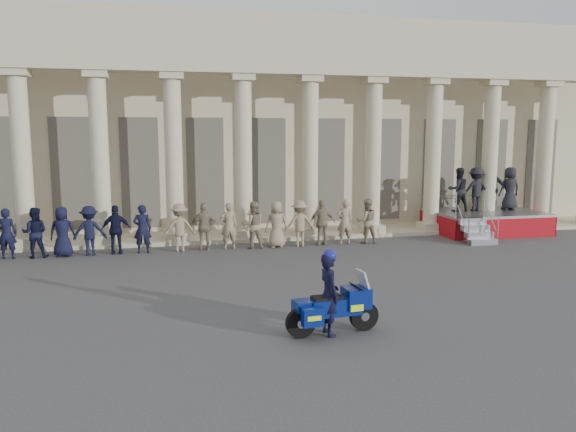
# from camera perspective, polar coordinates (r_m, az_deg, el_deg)

# --- Properties ---
(ground) EXTENTS (90.00, 90.00, 0.00)m
(ground) POSITION_cam_1_polar(r_m,az_deg,el_deg) (13.93, -5.09, -8.78)
(ground) COLOR #3D3D3F
(ground) RESTS_ON ground
(building) EXTENTS (40.00, 12.50, 9.00)m
(building) POSITION_cam_1_polar(r_m,az_deg,el_deg) (28.01, -9.19, 9.10)
(building) COLOR #BFB28F
(building) RESTS_ON ground
(officer_rank) EXTENTS (21.14, 0.64, 1.69)m
(officer_rank) POSITION_cam_1_polar(r_m,az_deg,el_deg) (20.22, -20.80, -1.46)
(officer_rank) COLOR black
(officer_rank) RESTS_ON ground
(reviewing_stand) EXTENTS (4.42, 4.20, 2.71)m
(reviewing_stand) POSITION_cam_1_polar(r_m,az_deg,el_deg) (24.79, 19.22, 1.77)
(reviewing_stand) COLOR gray
(reviewing_stand) RESTS_ON ground
(motorcycle) EXTENTS (2.03, 0.86, 1.30)m
(motorcycle) POSITION_cam_1_polar(r_m,az_deg,el_deg) (11.70, 4.68, -9.23)
(motorcycle) COLOR black
(motorcycle) RESTS_ON ground
(rider) EXTENTS (0.47, 0.66, 1.80)m
(rider) POSITION_cam_1_polar(r_m,az_deg,el_deg) (11.56, 4.19, -7.74)
(rider) COLOR black
(rider) RESTS_ON ground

